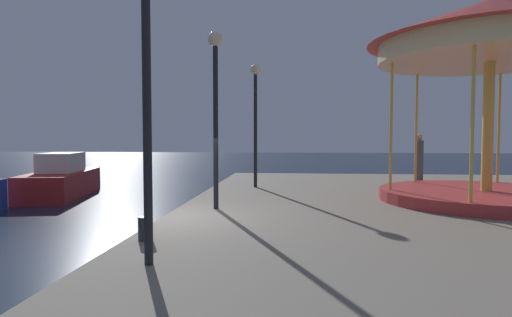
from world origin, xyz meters
name	(u,v)px	position (x,y,z in m)	size (l,w,h in m)	color
ground_plane	(163,253)	(0.00, 0.00, 0.00)	(120.00, 120.00, 0.00)	#162338
quay_dock	(468,241)	(6.38, 0.00, 0.40)	(12.77, 22.79, 0.80)	gray
motorboat_red	(61,180)	(-7.05, 8.30, 0.71)	(3.00, 5.66, 1.86)	maroon
carousel	(490,51)	(7.97, 2.90, 4.79)	(6.33, 6.33, 5.36)	#B23333
lamp_post_near_edge	(146,43)	(0.88, -3.42, 3.79)	(0.36, 0.36, 4.38)	black
lamp_post_mid_promenade	(216,88)	(0.96, 1.14, 3.70)	(0.36, 0.36, 4.24)	black
lamp_post_far_end	(255,103)	(1.50, 5.70, 3.69)	(0.36, 0.36, 4.22)	black
bollard_north	(145,228)	(0.36, -2.09, 1.00)	(0.24, 0.24, 0.40)	#2D2D33
person_far_corner	(419,159)	(7.78, 8.54, 1.66)	(0.34, 0.34, 1.84)	#514C56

